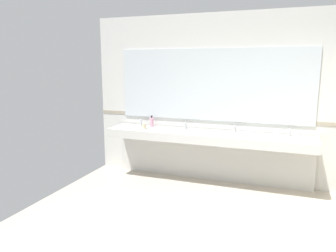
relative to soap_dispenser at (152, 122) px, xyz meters
name	(u,v)px	position (x,y,z in m)	size (l,w,h in m)	color
wall_back	(287,101)	(2.19, 0.20, 0.43)	(6.47, 0.12, 2.73)	silver
wall_back_tile_band	(286,122)	(2.19, 0.13, 0.11)	(6.47, 0.01, 0.06)	#9E937F
vanity_counter	(207,145)	(1.02, -0.08, -0.31)	(3.28, 0.58, 0.97)	silver
mirror_panel	(212,85)	(1.02, 0.12, 0.65)	(3.18, 0.02, 1.17)	silver
soap_dispenser	(152,122)	(0.00, 0.00, 0.00)	(0.07, 0.07, 0.19)	#D899B2
paper_cup	(144,126)	(-0.04, -0.22, -0.04)	(0.07, 0.07, 0.09)	beige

